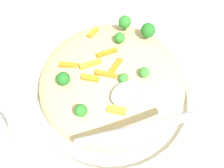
# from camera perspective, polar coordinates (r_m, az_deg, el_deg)

# --- Properties ---
(ground_plane) EXTENTS (2.40, 2.40, 0.00)m
(ground_plane) POSITION_cam_1_polar(r_m,az_deg,el_deg) (0.60, 0.00, -3.49)
(ground_plane) COLOR silver
(serving_bowl) EXTENTS (0.33, 0.33, 0.04)m
(serving_bowl) POSITION_cam_1_polar(r_m,az_deg,el_deg) (0.58, 0.00, -2.41)
(serving_bowl) COLOR white
(serving_bowl) RESTS_ON ground_plane
(pasta_mound) EXTENTS (0.27, 0.27, 0.08)m
(pasta_mound) POSITION_cam_1_polar(r_m,az_deg,el_deg) (0.53, 0.00, 0.43)
(pasta_mound) COLOR #D1BA7A
(pasta_mound) RESTS_ON serving_bowl
(carrot_piece_0) EXTENTS (0.03, 0.01, 0.01)m
(carrot_piece_0) POSITION_cam_1_polar(r_m,az_deg,el_deg) (0.55, -3.76, 10.18)
(carrot_piece_0) COLOR orange
(carrot_piece_0) RESTS_ON pasta_mound
(carrot_piece_1) EXTENTS (0.03, 0.03, 0.01)m
(carrot_piece_1) POSITION_cam_1_polar(r_m,az_deg,el_deg) (0.49, -1.65, 2.29)
(carrot_piece_1) COLOR orange
(carrot_piece_1) RESTS_ON pasta_mound
(carrot_piece_2) EXTENTS (0.04, 0.02, 0.01)m
(carrot_piece_2) POSITION_cam_1_polar(r_m,az_deg,el_deg) (0.51, -1.04, 6.16)
(carrot_piece_2) COLOR orange
(carrot_piece_2) RESTS_ON pasta_mound
(carrot_piece_3) EXTENTS (0.03, 0.03, 0.01)m
(carrot_piece_3) POSITION_cam_1_polar(r_m,az_deg,el_deg) (0.46, 0.91, -5.23)
(carrot_piece_3) COLOR orange
(carrot_piece_3) RESTS_ON pasta_mound
(carrot_piece_4) EXTENTS (0.04, 0.02, 0.01)m
(carrot_piece_4) POSITION_cam_1_polar(r_m,az_deg,el_deg) (0.50, -4.28, 3.95)
(carrot_piece_4) COLOR orange
(carrot_piece_4) RESTS_ON pasta_mound
(carrot_piece_5) EXTENTS (0.02, 0.03, 0.01)m
(carrot_piece_5) POSITION_cam_1_polar(r_m,az_deg,el_deg) (0.48, -4.35, 1.20)
(carrot_piece_5) COLOR orange
(carrot_piece_5) RESTS_ON pasta_mound
(carrot_piece_6) EXTENTS (0.04, 0.02, 0.01)m
(carrot_piece_6) POSITION_cam_1_polar(r_m,az_deg,el_deg) (0.49, 0.66, 3.22)
(carrot_piece_6) COLOR orange
(carrot_piece_6) RESTS_ON pasta_mound
(carrot_piece_7) EXTENTS (0.03, 0.03, 0.01)m
(carrot_piece_7) POSITION_cam_1_polar(r_m,az_deg,el_deg) (0.51, -8.50, 3.73)
(carrot_piece_7) COLOR orange
(carrot_piece_7) RESTS_ON pasta_mound
(broccoli_floret_0) EXTENTS (0.02, 0.02, 0.03)m
(broccoli_floret_0) POSITION_cam_1_polar(r_m,az_deg,el_deg) (0.45, -6.15, -5.26)
(broccoli_floret_0) COLOR #296820
(broccoli_floret_0) RESTS_ON pasta_mound
(broccoli_floret_1) EXTENTS (0.02, 0.02, 0.02)m
(broccoli_floret_1) POSITION_cam_1_polar(r_m,az_deg,el_deg) (0.52, 1.49, 9.09)
(broccoli_floret_1) COLOR #296820
(broccoli_floret_1) RESTS_ON pasta_mound
(broccoli_floret_2) EXTENTS (0.03, 0.03, 0.03)m
(broccoli_floret_2) POSITION_cam_1_polar(r_m,az_deg,el_deg) (0.54, 7.14, 10.48)
(broccoli_floret_2) COLOR #205B1C
(broccoli_floret_2) RESTS_ON pasta_mound
(broccoli_floret_3) EXTENTS (0.02, 0.02, 0.02)m
(broccoli_floret_3) POSITION_cam_1_polar(r_m,az_deg,el_deg) (0.47, 2.38, 1.20)
(broccoli_floret_3) COLOR #377928
(broccoli_floret_3) RESTS_ON pasta_mound
(broccoli_floret_4) EXTENTS (0.02, 0.02, 0.03)m
(broccoli_floret_4) POSITION_cam_1_polar(r_m,az_deg,el_deg) (0.48, -9.62, 1.03)
(broccoli_floret_4) COLOR #205B1C
(broccoli_floret_4) RESTS_ON pasta_mound
(broccoli_floret_5) EXTENTS (0.02, 0.02, 0.02)m
(broccoli_floret_5) POSITION_cam_1_polar(r_m,az_deg,el_deg) (0.48, 6.40, 2.30)
(broccoli_floret_5) COLOR #377928
(broccoli_floret_5) RESTS_ON pasta_mound
(broccoli_floret_6) EXTENTS (0.02, 0.02, 0.03)m
(broccoli_floret_6) POSITION_cam_1_polar(r_m,az_deg,el_deg) (0.54, 2.55, 12.13)
(broccoli_floret_6) COLOR #296820
(broccoli_floret_6) RESTS_ON pasta_mound
(serving_spoon) EXTENTS (0.14, 0.14, 0.10)m
(serving_spoon) POSITION_cam_1_polar(r_m,az_deg,el_deg) (0.44, 3.17, -4.29)
(serving_spoon) COLOR #B7B7BC
(serving_spoon) RESTS_ON pasta_mound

